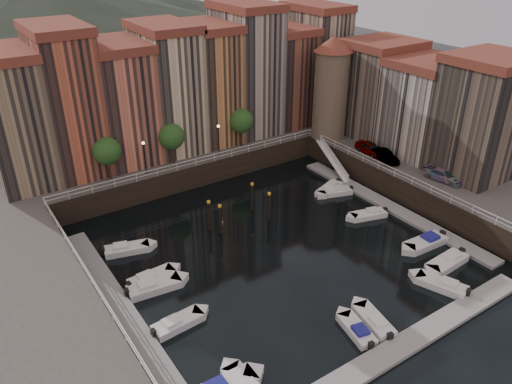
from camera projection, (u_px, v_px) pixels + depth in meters
ground at (271, 247)px, 51.05m from camera, size 200.00×200.00×0.00m
quay_far at (163, 151)px, 69.44m from camera, size 80.00×20.00×3.00m
quay_right at (462, 175)px, 62.70m from camera, size 20.00×36.00×3.00m
dock_left at (122, 311)px, 42.25m from camera, size 2.00×28.00×0.35m
dock_right at (389, 206)px, 58.23m from camera, size 2.00×28.00×0.35m
dock_near at (399, 348)px, 38.49m from camera, size 30.00×2.00×0.35m
mountains at (31, 21)px, 128.97m from camera, size 145.00×100.00×18.00m
far_terrace at (188, 84)px, 64.83m from camera, size 48.70×10.30×17.50m
right_terrace at (427, 103)px, 62.45m from camera, size 9.30×24.30×14.00m
corner_tower at (331, 86)px, 66.81m from camera, size 5.20×5.20×13.80m
promenade_trees at (176, 135)px, 60.69m from camera, size 21.20×3.20×5.20m
street_lamps at (183, 143)px, 60.44m from camera, size 10.36×0.36×4.18m
railings at (245, 196)px, 52.87m from camera, size 36.08×34.04×0.52m
gangway at (333, 159)px, 65.93m from camera, size 2.78×8.32×3.73m
mooring_pilings at (238, 210)px, 54.51m from camera, size 6.74×3.35×3.78m
boat_left_1 at (177, 323)px, 40.66m from camera, size 4.61×1.98×1.04m
boat_left_2 at (153, 287)px, 44.75m from camera, size 5.16×2.33×1.16m
boat_left_3 at (151, 278)px, 45.91m from camera, size 4.67×1.95×1.06m
boat_left_4 at (126, 249)px, 50.09m from camera, size 4.77×2.79×1.07m
boat_right_0 at (448, 262)px, 48.11m from camera, size 5.10×2.13×1.16m
boat_right_1 at (426, 242)px, 51.10m from camera, size 5.15×2.11×1.17m
boat_right_2 at (369, 214)px, 56.23m from camera, size 4.46×2.64×1.00m
boat_right_3 at (336, 192)px, 61.11m from camera, size 4.34×2.72×0.98m
boat_right_4 at (330, 188)px, 61.92m from camera, size 4.51×2.85×1.01m
boat_near_1 at (357, 330)px, 39.99m from camera, size 2.26×4.28×0.96m
boat_near_2 at (374, 321)px, 40.88m from camera, size 2.43×4.63×1.04m
boat_near_3 at (443, 285)px, 45.00m from camera, size 3.14×4.85×1.09m
car_a at (370, 149)px, 64.25m from camera, size 2.13×4.61×1.53m
car_b at (385, 157)px, 62.13m from camera, size 2.19×4.49×1.42m
car_c at (444, 176)px, 57.38m from camera, size 2.54×4.76×1.31m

